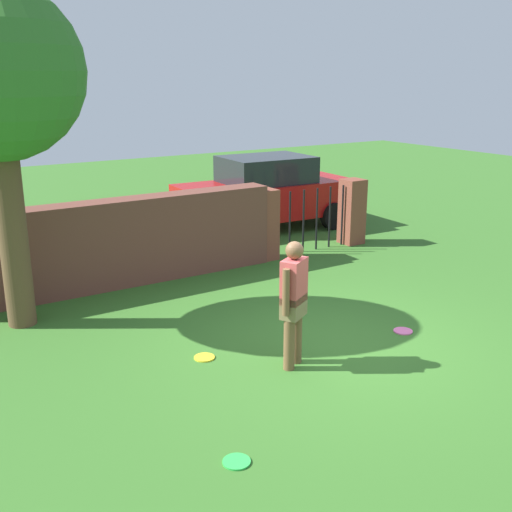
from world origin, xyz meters
TOP-DOWN VIEW (x-y plane):
  - ground_plane at (0.00, 0.00)m, footprint 40.00×40.00m
  - brick_wall at (-1.50, 3.94)m, footprint 5.71×0.50m
  - person at (-0.84, -0.21)m, footprint 0.48×0.37m
  - fence_gate at (2.59, 3.94)m, footprint 2.70×0.44m
  - car at (2.88, 6.05)m, footprint 4.27×2.07m
  - frisbee_green at (-2.48, -1.58)m, footprint 0.27×0.27m
  - frisbee_yellow at (-1.68, 0.57)m, footprint 0.27×0.27m
  - frisbee_pink at (1.12, -0.19)m, footprint 0.27×0.27m

SIDE VIEW (x-z plane):
  - ground_plane at x=0.00m, z-range 0.00..0.00m
  - frisbee_green at x=-2.48m, z-range 0.00..0.02m
  - frisbee_yellow at x=-1.68m, z-range 0.00..0.02m
  - frisbee_pink at x=1.12m, z-range 0.00..0.02m
  - fence_gate at x=2.59m, z-range 0.00..1.40m
  - brick_wall at x=-1.50m, z-range 0.00..1.51m
  - car at x=2.88m, z-range 0.00..1.72m
  - person at x=-0.84m, z-range 0.09..1.71m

